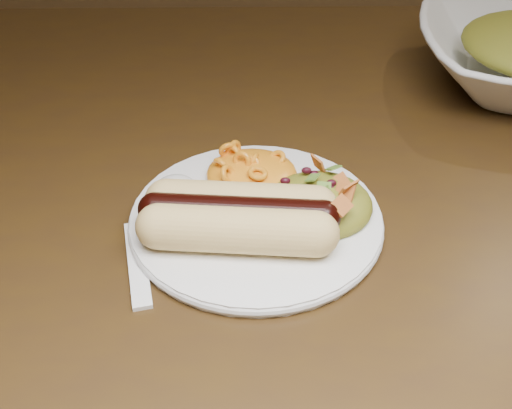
{
  "coord_description": "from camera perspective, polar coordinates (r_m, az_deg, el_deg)",
  "views": [
    {
      "loc": [
        -0.09,
        -0.48,
        1.09
      ],
      "look_at": [
        -0.08,
        -0.08,
        0.77
      ],
      "focal_mm": 42.0,
      "sensor_mm": 36.0,
      "label": 1
    }
  ],
  "objects": [
    {
      "name": "mac_and_cheese",
      "position": [
        0.55,
        -0.41,
        4.01
      ],
      "size": [
        0.11,
        0.1,
        0.03
      ],
      "primitive_type": "ellipsoid",
      "rotation": [
        0.0,
        0.0,
        -0.36
      ],
      "color": "orange",
      "rests_on": "plate"
    },
    {
      "name": "hotdog",
      "position": [
        0.49,
        -1.65,
        -1.09
      ],
      "size": [
        0.14,
        0.08,
        0.04
      ],
      "rotation": [
        0.0,
        0.0,
        -0.09
      ],
      "color": "#DFC57A",
      "rests_on": "plate"
    },
    {
      "name": "table",
      "position": [
        0.65,
        7.0,
        -3.5
      ],
      "size": [
        1.6,
        0.9,
        0.75
      ],
      "color": "black",
      "rests_on": "floor"
    },
    {
      "name": "taco_salad",
      "position": [
        0.52,
        6.13,
        0.86
      ],
      "size": [
        0.09,
        0.09,
        0.04
      ],
      "rotation": [
        0.0,
        0.0,
        0.29
      ],
      "color": "#AA7519",
      "rests_on": "plate"
    },
    {
      "name": "plate",
      "position": [
        0.52,
        -0.0,
        -1.35
      ],
      "size": [
        0.29,
        0.29,
        0.01
      ],
      "primitive_type": "cylinder",
      "rotation": [
        0.0,
        0.0,
        -0.4
      ],
      "color": "white",
      "rests_on": "table"
    },
    {
      "name": "sour_cream",
      "position": [
        0.53,
        -7.69,
        1.64
      ],
      "size": [
        0.04,
        0.04,
        0.02
      ],
      "primitive_type": "ellipsoid",
      "rotation": [
        0.0,
        0.0,
        0.0
      ],
      "color": "white",
      "rests_on": "plate"
    },
    {
      "name": "fork",
      "position": [
        0.5,
        -11.22,
        -5.49
      ],
      "size": [
        0.05,
        0.14,
        0.0
      ],
      "primitive_type": "cube",
      "rotation": [
        0.0,
        0.0,
        0.22
      ],
      "color": "white",
      "rests_on": "table"
    }
  ]
}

